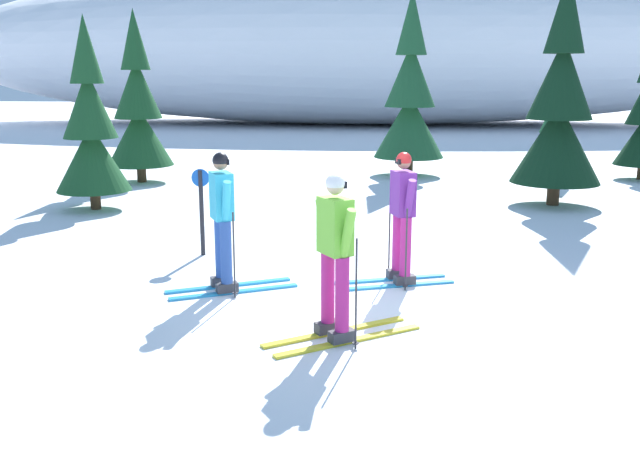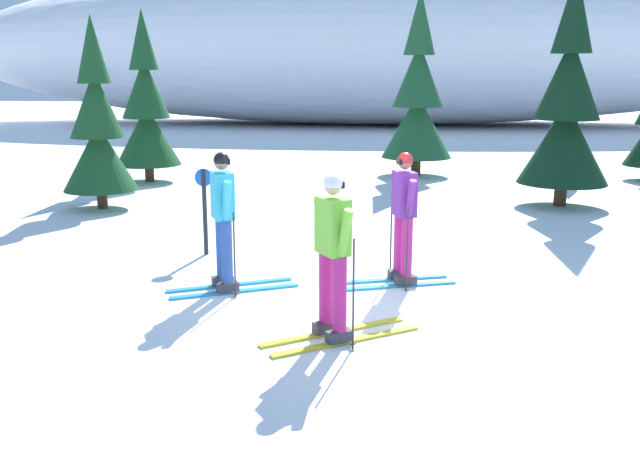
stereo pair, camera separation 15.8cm
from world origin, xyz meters
The scene contains 11 objects.
ground_plane centered at (0.00, 0.00, 0.00)m, with size 120.00×120.00×0.00m, color white.
skier_cyan_jacket centered at (-1.90, 0.64, 0.96)m, with size 1.72×1.13×1.84m.
skier_lime_jacket centered at (-0.32, -0.95, 0.95)m, with size 1.71×1.34×1.82m.
skier_purple_jacket centered at (0.42, 1.20, 0.94)m, with size 1.66×0.91×1.81m.
pine_tree_far_left centered at (-6.21, 9.71, 1.85)m, with size 1.71×1.71×4.43m.
pine_tree_left centered at (-5.90, 5.95, 1.67)m, with size 1.54×1.54×4.00m.
pine_tree_center_left centered at (0.86, 11.66, 2.11)m, with size 1.95×1.95×5.05m.
pine_tree_center centered at (3.88, 7.35, 2.06)m, with size 1.90×1.90×4.93m.
pine_tree_center_right centered at (4.90, 11.81, 1.34)m, with size 1.24×1.24×3.21m.
snow_ridge_background centered at (-1.05, 31.71, 4.23)m, with size 48.25×15.90×8.46m, color white.
trail_marker_post centered at (-2.67, 2.44, 0.78)m, with size 0.28×0.07×1.38m.
Camera 2 is at (0.32, -8.03, 2.83)m, focal length 39.07 mm.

